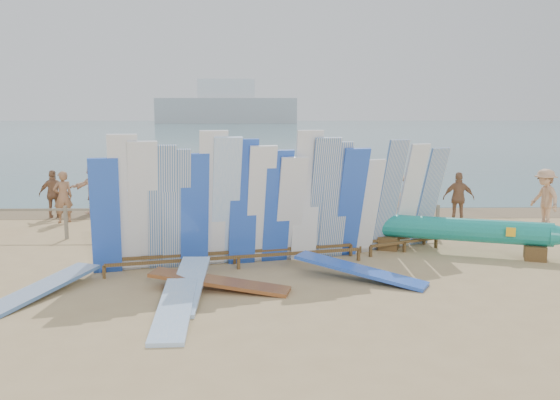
{
  "coord_description": "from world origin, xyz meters",
  "views": [
    {
      "loc": [
        1.43,
        -12.68,
        3.35
      ],
      "look_at": [
        1.71,
        2.04,
        1.18
      ],
      "focal_mm": 38.0,
      "sensor_mm": 36.0,
      "label": 1
    }
  ],
  "objects_px": {
    "beachgoer_9": "(397,197)",
    "beachgoer_5": "(233,194)",
    "beachgoer_2": "(146,196)",
    "beachgoer_extra_1": "(54,194)",
    "flat_board_d": "(360,280)",
    "beachgoer_11": "(94,188)",
    "flat_board_a": "(188,294)",
    "flat_board_b": "(175,316)",
    "beachgoer_8": "(330,198)",
    "beachgoer_7": "(318,190)",
    "side_surfboard_rack": "(400,200)",
    "beach_chair_left": "(197,221)",
    "stroller": "(258,218)",
    "beachgoer_1": "(63,197)",
    "beachgoer_3": "(185,194)",
    "main_surfboard_rack": "(236,206)",
    "beachgoer_6": "(279,194)",
    "beach_chair_right": "(260,224)",
    "vendor_table": "(305,238)",
    "beachgoer_4": "(180,197)",
    "outrigger_canoe": "(460,231)",
    "beachgoer_extra_0": "(545,198)",
    "flat_board_c": "(220,290)",
    "flat_board_e": "(42,296)",
    "beachgoer_10": "(459,198)"
  },
  "relations": [
    {
      "from": "beach_chair_right",
      "to": "beachgoer_10",
      "type": "relative_size",
      "value": 0.59
    },
    {
      "from": "beachgoer_1",
      "to": "beachgoer_3",
      "type": "bearing_deg",
      "value": 157.36
    },
    {
      "from": "flat_board_b",
      "to": "beachgoer_8",
      "type": "xyz_separation_m",
      "value": [
        3.32,
        7.31,
        0.92
      ]
    },
    {
      "from": "outrigger_canoe",
      "to": "flat_board_e",
      "type": "bearing_deg",
      "value": -140.92
    },
    {
      "from": "flat_board_a",
      "to": "beachgoer_6",
      "type": "xyz_separation_m",
      "value": [
        1.82,
        7.35,
        0.88
      ]
    },
    {
      "from": "beach_chair_left",
      "to": "beachgoer_2",
      "type": "distance_m",
      "value": 1.77
    },
    {
      "from": "outrigger_canoe",
      "to": "beachgoer_extra_1",
      "type": "height_order",
      "value": "beachgoer_extra_1"
    },
    {
      "from": "flat_board_b",
      "to": "beachgoer_extra_1",
      "type": "bearing_deg",
      "value": 116.76
    },
    {
      "from": "stroller",
      "to": "flat_board_e",
      "type": "bearing_deg",
      "value": -143.67
    },
    {
      "from": "flat_board_c",
      "to": "beachgoer_2",
      "type": "relative_size",
      "value": 1.46
    },
    {
      "from": "beachgoer_7",
      "to": "beachgoer_2",
      "type": "bearing_deg",
      "value": -118.71
    },
    {
      "from": "beachgoer_6",
      "to": "beachgoer_1",
      "type": "xyz_separation_m",
      "value": [
        -6.64,
        0.09,
        -0.08
      ]
    },
    {
      "from": "flat_board_b",
      "to": "beachgoer_9",
      "type": "height_order",
      "value": "beachgoer_9"
    },
    {
      "from": "beachgoer_6",
      "to": "beachgoer_5",
      "type": "distance_m",
      "value": 1.58
    },
    {
      "from": "beachgoer_8",
      "to": "beachgoer_10",
      "type": "distance_m",
      "value": 4.12
    },
    {
      "from": "stroller",
      "to": "beach_chair_right",
      "type": "bearing_deg",
      "value": -93.66
    },
    {
      "from": "vendor_table",
      "to": "beachgoer_4",
      "type": "relative_size",
      "value": 0.7
    },
    {
      "from": "flat_board_c",
      "to": "beachgoer_3",
      "type": "xyz_separation_m",
      "value": [
        -1.74,
        7.84,
        0.78
      ]
    },
    {
      "from": "flat_board_d",
      "to": "beachgoer_11",
      "type": "relative_size",
      "value": 1.57
    },
    {
      "from": "side_surfboard_rack",
      "to": "beachgoer_11",
      "type": "bearing_deg",
      "value": 121.62
    },
    {
      "from": "flat_board_a",
      "to": "beachgoer_7",
      "type": "bearing_deg",
      "value": 69.3
    },
    {
      "from": "vendor_table",
      "to": "flat_board_e",
      "type": "relative_size",
      "value": 0.42
    },
    {
      "from": "main_surfboard_rack",
      "to": "beachgoer_5",
      "type": "distance_m",
      "value": 6.03
    },
    {
      "from": "beachgoer_8",
      "to": "flat_board_d",
      "type": "bearing_deg",
      "value": 31.29
    },
    {
      "from": "beachgoer_7",
      "to": "flat_board_b",
      "type": "bearing_deg",
      "value": -61.95
    },
    {
      "from": "beachgoer_7",
      "to": "beachgoer_8",
      "type": "bearing_deg",
      "value": -38.4
    },
    {
      "from": "flat_board_a",
      "to": "beachgoer_2",
      "type": "height_order",
      "value": "beachgoer_2"
    },
    {
      "from": "beachgoer_2",
      "to": "beachgoer_11",
      "type": "height_order",
      "value": "beachgoer_2"
    },
    {
      "from": "outrigger_canoe",
      "to": "flat_board_a",
      "type": "distance_m",
      "value": 6.83
    },
    {
      "from": "main_surfboard_rack",
      "to": "beachgoer_2",
      "type": "relative_size",
      "value": 3.24
    },
    {
      "from": "beachgoer_extra_1",
      "to": "outrigger_canoe",
      "type": "bearing_deg",
      "value": 145.35
    },
    {
      "from": "beach_chair_left",
      "to": "beachgoer_4",
      "type": "bearing_deg",
      "value": 105.43
    },
    {
      "from": "beachgoer_7",
      "to": "beachgoer_10",
      "type": "relative_size",
      "value": 1.15
    },
    {
      "from": "beach_chair_right",
      "to": "beachgoer_extra_0",
      "type": "bearing_deg",
      "value": -26.38
    },
    {
      "from": "vendor_table",
      "to": "beachgoer_2",
      "type": "xyz_separation_m",
      "value": [
        -4.5,
        3.57,
        0.55
      ]
    },
    {
      "from": "beachgoer_2",
      "to": "beachgoer_extra_1",
      "type": "bearing_deg",
      "value": 167.68
    },
    {
      "from": "beachgoer_8",
      "to": "beachgoer_1",
      "type": "bearing_deg",
      "value": -68.98
    },
    {
      "from": "flat_board_d",
      "to": "beachgoer_2",
      "type": "bearing_deg",
      "value": 70.29
    },
    {
      "from": "vendor_table",
      "to": "beachgoer_5",
      "type": "height_order",
      "value": "beachgoer_5"
    },
    {
      "from": "beachgoer_6",
      "to": "beachgoer_extra_1",
      "type": "bearing_deg",
      "value": -117.65
    },
    {
      "from": "outrigger_canoe",
      "to": "beachgoer_3",
      "type": "xyz_separation_m",
      "value": [
        -7.26,
        5.02,
        0.22
      ]
    },
    {
      "from": "beachgoer_9",
      "to": "beachgoer_5",
      "type": "distance_m",
      "value": 5.13
    },
    {
      "from": "beachgoer_5",
      "to": "beachgoer_extra_1",
      "type": "height_order",
      "value": "beachgoer_5"
    },
    {
      "from": "beachgoer_7",
      "to": "beachgoer_10",
      "type": "distance_m",
      "value": 4.36
    },
    {
      "from": "beach_chair_left",
      "to": "stroller",
      "type": "height_order",
      "value": "stroller"
    },
    {
      "from": "outrigger_canoe",
      "to": "beachgoer_1",
      "type": "bearing_deg",
      "value": 177.82
    },
    {
      "from": "flat_board_a",
      "to": "beachgoer_4",
      "type": "distance_m",
      "value": 7.43
    },
    {
      "from": "beachgoer_3",
      "to": "beach_chair_right",
      "type": "bearing_deg",
      "value": -128.85
    },
    {
      "from": "flat_board_a",
      "to": "beachgoer_9",
      "type": "xyz_separation_m",
      "value": [
        5.48,
        7.42,
        0.78
      ]
    },
    {
      "from": "beachgoer_7",
      "to": "beachgoer_extra_1",
      "type": "xyz_separation_m",
      "value": [
        -8.46,
        0.06,
        -0.13
      ]
    }
  ]
}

